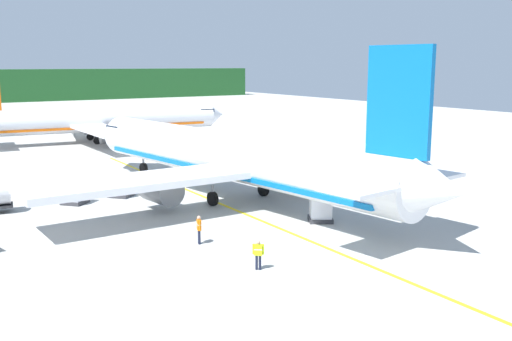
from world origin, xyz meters
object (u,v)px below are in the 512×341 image
Objects in this scene: crew_marshaller at (258,252)px; crew_loader_right at (199,227)px; crew_loader_left at (314,192)px; cargo_container_near at (74,193)px; airliner_foreground at (231,158)px; cargo_container_mid at (121,185)px; airliner_mid_apron at (99,120)px; cargo_container_far at (321,209)px.

crew_marshaller is 0.92× the size of crew_loader_right.
cargo_container_near is at bearing 146.78° from crew_loader_left.
crew_loader_right is at bearing -129.11° from airliner_foreground.
cargo_container_mid is 15.88m from crew_loader_left.
airliner_mid_apron reaches higher than crew_loader_right.
cargo_container_mid is 15.02m from crew_loader_right.
airliner_foreground is at bearing -24.09° from cargo_container_near.
cargo_container_far reaches higher than crew_loader_right.
cargo_container_far is 10.69m from crew_marshaller.
airliner_mid_apron is at bearing 81.00° from crew_marshaller.
crew_loader_left is at bearing 41.18° from crew_marshaller.
cargo_container_far is 4.84m from crew_loader_left.
airliner_mid_apron is 21.16× the size of crew_loader_right.
cargo_container_far is (9.12, -14.83, -0.07)m from cargo_container_mid.
cargo_container_near reaches higher than crew_marshaller.
cargo_container_near is 4.01m from cargo_container_mid.
airliner_foreground reaches higher than crew_loader_right.
crew_loader_left is at bearing -50.00° from airliner_foreground.
crew_loader_right is at bearing -100.72° from airliner_mid_apron.
cargo_container_near is 20.73m from crew_marshaller.
airliner_foreground reaches higher than airliner_mid_apron.
cargo_container_near is (-13.00, -35.14, -2.17)m from airliner_mid_apron.
crew_marshaller is (-8.89, -5.94, 0.06)m from cargo_container_far.
cargo_container_near is at bearing -110.30° from airliner_mid_apron.
airliner_mid_apron is at bearing 69.70° from cargo_container_near.
cargo_container_mid is (-7.33, 5.52, -2.42)m from airliner_foreground.
cargo_container_near is 19.44m from cargo_container_far.
cargo_container_far is at bearing 33.76° from crew_marshaller.
airliner_foreground is 16.99m from crew_marshaller.
airliner_mid_apron reaches higher than crew_marshaller.
crew_marshaller is at bearing -89.36° from cargo_container_mid.
airliner_foreground is 9.49m from cargo_container_mid.
cargo_container_mid reaches higher than cargo_container_far.
cargo_container_mid is at bearing 121.59° from cargo_container_far.
crew_loader_left is (15.68, -10.27, 0.18)m from cargo_container_near.
crew_loader_left is (11.47, 10.03, 0.09)m from crew_marshaller.
cargo_container_far is 1.26× the size of crew_loader_left.
cargo_container_mid reaches higher than cargo_container_near.
crew_marshaller is (0.23, -20.77, -0.02)m from cargo_container_mid.
cargo_container_far is at bearing -79.10° from airliner_foreground.
airliner_mid_apron is 49.54m from cargo_container_far.
cargo_container_near reaches higher than crew_loader_right.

